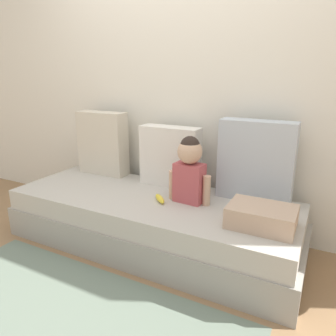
# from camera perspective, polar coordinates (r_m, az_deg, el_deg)

# --- Properties ---
(ground_plane) EXTENTS (12.00, 12.00, 0.00)m
(ground_plane) POSITION_cam_1_polar(r_m,az_deg,el_deg) (2.59, -2.94, -13.37)
(ground_plane) COLOR #93704C
(back_wall) EXTENTS (5.45, 0.10, 2.53)m
(back_wall) POSITION_cam_1_polar(r_m,az_deg,el_deg) (2.73, 2.71, 16.01)
(back_wall) COLOR silver
(back_wall) RESTS_ON ground
(couch) EXTENTS (2.25, 0.84, 0.40)m
(couch) POSITION_cam_1_polar(r_m,az_deg,el_deg) (2.50, -3.01, -9.50)
(couch) COLOR #9C978F
(couch) RESTS_ON ground
(throw_pillow_left) EXTENTS (0.47, 0.16, 0.57)m
(throw_pillow_left) POSITION_cam_1_polar(r_m,az_deg,el_deg) (2.97, -11.70, 4.41)
(throw_pillow_left) COLOR beige
(throw_pillow_left) RESTS_ON couch
(throw_pillow_center) EXTENTS (0.50, 0.16, 0.49)m
(throw_pillow_center) POSITION_cam_1_polar(r_m,az_deg,el_deg) (2.60, 0.40, 2.14)
(throw_pillow_center) COLOR silver
(throw_pillow_center) RESTS_ON couch
(throw_pillow_right) EXTENTS (0.53, 0.16, 0.59)m
(throw_pillow_right) POSITION_cam_1_polar(r_m,az_deg,el_deg) (2.37, 15.59, 1.22)
(throw_pillow_right) COLOR #B2BCC6
(throw_pillow_right) RESTS_ON couch
(toddler) EXTENTS (0.32, 0.18, 0.49)m
(toddler) POSITION_cam_1_polar(r_m,az_deg,el_deg) (2.25, 3.92, 0.07)
(toddler) COLOR #B24C51
(toddler) RESTS_ON couch
(banana) EXTENTS (0.15, 0.15, 0.04)m
(banana) POSITION_cam_1_polar(r_m,az_deg,el_deg) (2.33, -1.49, -5.55)
(banana) COLOR yellow
(banana) RESTS_ON couch
(folded_blanket) EXTENTS (0.40, 0.28, 0.13)m
(folded_blanket) POSITION_cam_1_polar(r_m,az_deg,el_deg) (2.02, 16.56, -8.41)
(folded_blanket) COLOR tan
(folded_blanket) RESTS_ON couch
(floor_rug) EXTENTS (2.02, 1.00, 0.01)m
(floor_rug) POSITION_cam_1_polar(r_m,az_deg,el_deg) (1.97, -18.84, -25.30)
(floor_rug) COLOR slate
(floor_rug) RESTS_ON ground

